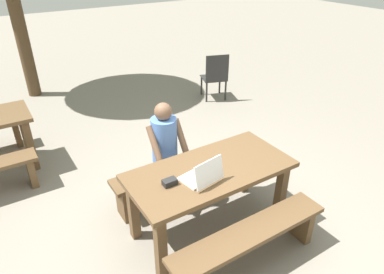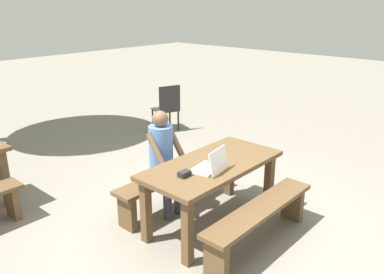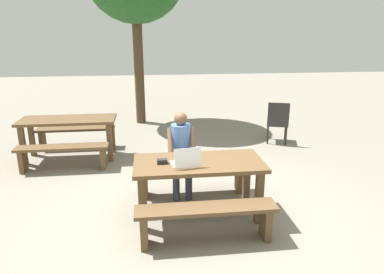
# 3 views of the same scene
# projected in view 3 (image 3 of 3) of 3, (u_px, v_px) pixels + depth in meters

# --- Properties ---
(ground_plane) EXTENTS (30.00, 30.00, 0.00)m
(ground_plane) POSITION_uv_depth(u_px,v_px,m) (198.00, 214.00, 4.66)
(ground_plane) COLOR gray
(picnic_table_front) EXTENTS (1.64, 0.78, 0.75)m
(picnic_table_front) POSITION_uv_depth(u_px,v_px,m) (199.00, 170.00, 4.47)
(picnic_table_front) COLOR brown
(picnic_table_front) RESTS_ON ground
(bench_near) EXTENTS (1.61, 0.30, 0.45)m
(bench_near) POSITION_uv_depth(u_px,v_px,m) (206.00, 216.00, 3.96)
(bench_near) COLOR brown
(bench_near) RESTS_ON ground
(bench_far) EXTENTS (1.61, 0.30, 0.45)m
(bench_far) POSITION_uv_depth(u_px,v_px,m) (193.00, 173.00, 5.16)
(bench_far) COLOR brown
(bench_far) RESTS_ON ground
(laptop) EXTENTS (0.38, 0.34, 0.25)m
(laptop) POSITION_uv_depth(u_px,v_px,m) (186.00, 161.00, 4.28)
(laptop) COLOR white
(laptop) RESTS_ON picnic_table_front
(small_pouch) EXTENTS (0.13, 0.08, 0.06)m
(small_pouch) POSITION_uv_depth(u_px,v_px,m) (162.00, 161.00, 4.36)
(small_pouch) COLOR black
(small_pouch) RESTS_ON picnic_table_front
(person_seated) EXTENTS (0.39, 0.40, 1.25)m
(person_seated) POSITION_uv_depth(u_px,v_px,m) (181.00, 149.00, 4.98)
(person_seated) COLOR #333847
(person_seated) RESTS_ON ground
(plastic_chair) EXTENTS (0.56, 0.56, 0.90)m
(plastic_chair) POSITION_uv_depth(u_px,v_px,m) (278.00, 122.00, 7.46)
(plastic_chair) COLOR #262626
(plastic_chair) RESTS_ON ground
(picnic_table_mid) EXTENTS (1.73, 0.70, 0.78)m
(picnic_table_mid) POSITION_uv_depth(u_px,v_px,m) (68.00, 126.00, 6.50)
(picnic_table_mid) COLOR brown
(picnic_table_mid) RESTS_ON ground
(bench_mid_south) EXTENTS (1.56, 0.31, 0.44)m
(bench_mid_south) POSITION_uv_depth(u_px,v_px,m) (63.00, 152.00, 6.04)
(bench_mid_south) COLOR brown
(bench_mid_south) RESTS_ON ground
(bench_mid_north) EXTENTS (1.56, 0.31, 0.44)m
(bench_mid_north) POSITION_uv_depth(u_px,v_px,m) (76.00, 133.00, 7.16)
(bench_mid_north) COLOR brown
(bench_mid_north) RESTS_ON ground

